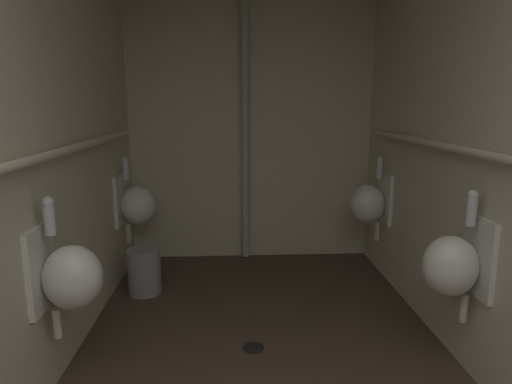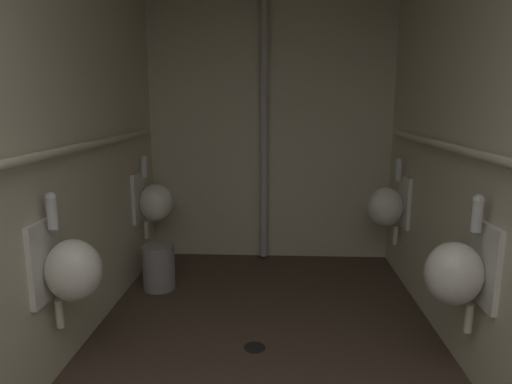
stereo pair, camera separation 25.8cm
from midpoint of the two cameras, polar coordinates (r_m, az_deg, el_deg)
wall_left at (r=2.52m, az=-30.23°, el=3.98°), size 0.06×4.38×2.57m
wall_right at (r=2.57m, az=26.25°, el=4.47°), size 0.06×4.38×2.57m
wall_back at (r=4.40m, az=-2.38°, el=8.03°), size 2.46×0.06×2.57m
urinal_left_mid at (r=2.56m, az=-25.55°, el=-9.63°), size 0.32×0.30×0.76m
urinal_left_far at (r=4.05m, az=-16.88°, el=-1.50°), size 0.32×0.30×0.76m
urinal_right_mid at (r=2.65m, az=21.40°, el=-8.60°), size 0.32×0.30×0.76m
urinal_right_far at (r=4.02m, az=12.57°, el=-1.37°), size 0.32×0.30×0.76m
supply_pipe_left at (r=2.48m, az=-28.38°, el=3.82°), size 0.06×3.67×0.06m
supply_pipe_right at (r=2.53m, az=24.48°, el=4.27°), size 0.06×3.56×0.06m
standpipe_back_wall at (r=4.29m, az=-3.12°, el=7.94°), size 0.07×0.07×2.52m
floor_drain at (r=3.02m, az=-2.92°, el=-19.21°), size 0.14×0.14×0.01m
waste_bin at (r=3.84m, az=-15.93°, el=-9.71°), size 0.26×0.26×0.37m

